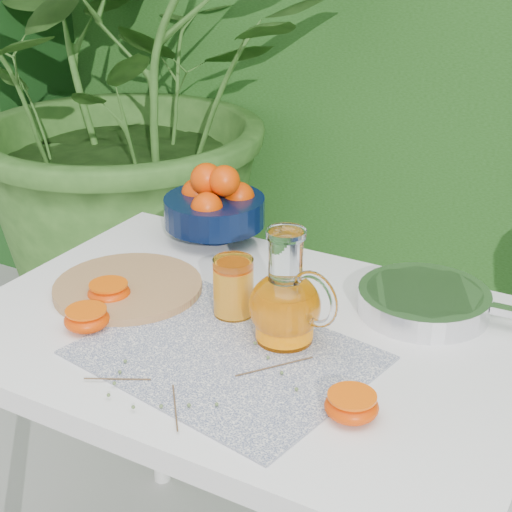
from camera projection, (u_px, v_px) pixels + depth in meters
The scene contains 10 objects.
potted_plant_left at pixel (136, 82), 2.68m from camera, with size 1.71×1.71×1.71m, color #2A511C.
white_table at pixel (251, 367), 1.41m from camera, with size 1.00×0.70×0.75m.
placemat at pixel (226, 355), 1.29m from camera, with size 0.45×0.35×0.00m, color #0D1B49.
cutting_board at pixel (128, 288), 1.49m from camera, with size 0.28×0.28×0.02m, color #A6834B.
fruit_bowl at pixel (215, 205), 1.70m from camera, with size 0.27×0.27×0.17m.
juice_pitcher at pixel (286, 303), 1.30m from camera, with size 0.18×0.15×0.20m.
juice_tumbler at pixel (233, 288), 1.39m from camera, with size 0.09×0.09×0.11m.
saute_pan at pixel (426, 300), 1.41m from camera, with size 0.42×0.25×0.04m.
orange_halves at pixel (171, 334), 1.31m from camera, with size 0.62×0.19×0.04m.
thyme_sprigs at pixel (194, 382), 1.21m from camera, with size 0.31×0.27×0.01m.
Camera 1 is at (0.72, -0.95, 1.44)m, focal length 55.00 mm.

